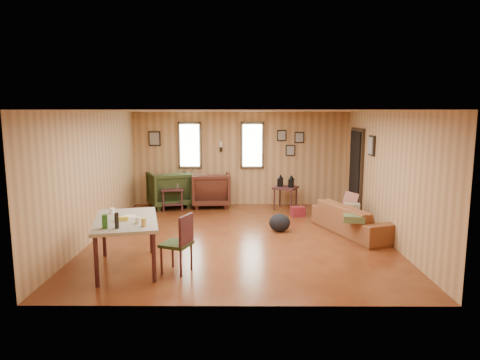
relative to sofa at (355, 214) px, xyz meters
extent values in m
cube|color=brown|center=(-2.27, -0.25, -0.40)|extent=(5.50, 6.00, 0.02)
cube|color=#997C5B|center=(-2.27, -0.25, 2.02)|extent=(5.50, 6.00, 0.02)
cube|color=tan|center=(-2.27, 2.76, 0.81)|extent=(5.50, 0.02, 2.40)
cube|color=tan|center=(-2.27, -3.26, 0.81)|extent=(5.50, 0.02, 2.40)
cube|color=tan|center=(-5.03, -0.25, 0.81)|extent=(0.02, 6.00, 2.40)
cube|color=tan|center=(0.49, -0.25, 0.81)|extent=(0.02, 6.00, 2.40)
cube|color=black|center=(-3.57, 2.72, 1.16)|extent=(0.60, 0.05, 1.20)
cube|color=#E0F2D1|center=(-3.57, 2.68, 1.16)|extent=(0.48, 0.04, 1.06)
cube|color=black|center=(-1.97, 2.72, 1.16)|extent=(0.60, 0.05, 1.20)
cube|color=#E0F2D1|center=(-1.97, 2.68, 1.16)|extent=(0.48, 0.04, 1.06)
cube|color=black|center=(-2.77, 2.70, 1.06)|extent=(0.07, 0.05, 0.12)
cylinder|color=silver|center=(-2.77, 2.64, 1.19)|extent=(0.07, 0.07, 0.14)
cube|color=black|center=(0.45, 1.70, 0.61)|extent=(0.06, 1.00, 2.05)
cube|color=black|center=(0.41, 1.70, 0.61)|extent=(0.04, 0.82, 1.90)
cube|color=black|center=(-1.22, 2.72, 1.41)|extent=(0.24, 0.04, 0.28)
cube|color=#9E998C|center=(-1.22, 2.69, 1.41)|extent=(0.19, 0.02, 0.22)
cube|color=black|center=(-0.77, 2.72, 1.36)|extent=(0.24, 0.04, 0.28)
cube|color=#9E998C|center=(-0.77, 2.69, 1.36)|extent=(0.19, 0.02, 0.22)
cube|color=black|center=(-0.99, 2.72, 1.03)|extent=(0.24, 0.04, 0.28)
cube|color=#9E998C|center=(-0.99, 2.69, 1.03)|extent=(0.19, 0.02, 0.22)
cube|color=black|center=(-4.47, 2.72, 1.33)|extent=(0.30, 0.04, 0.38)
cube|color=#9E998C|center=(-4.47, 2.69, 1.33)|extent=(0.24, 0.02, 0.31)
cube|color=black|center=(0.45, 0.60, 1.31)|extent=(0.04, 0.34, 0.42)
cube|color=#9E998C|center=(0.42, 0.60, 1.31)|extent=(0.02, 0.27, 0.34)
imported|color=brown|center=(0.00, 0.00, 0.00)|extent=(1.25, 2.09, 0.79)
imported|color=#441E14|center=(-3.02, 2.49, 0.09)|extent=(1.02, 0.96, 0.97)
imported|color=#293417|center=(-4.08, 2.45, 0.11)|extent=(1.26, 1.23, 1.00)
cube|color=#451F21|center=(-3.92, 2.06, 0.14)|extent=(0.58, 0.54, 0.04)
cube|color=#451F21|center=(-3.92, 2.06, -0.22)|extent=(0.53, 0.48, 0.03)
cylinder|color=#451F21|center=(-4.12, 1.84, -0.13)|extent=(0.04, 0.04, 0.52)
cylinder|color=#451F21|center=(-3.68, 1.89, -0.13)|extent=(0.04, 0.04, 0.52)
cylinder|color=#451F21|center=(-4.16, 2.22, -0.13)|extent=(0.04, 0.04, 0.52)
cylinder|color=#451F21|center=(-3.72, 2.27, -0.13)|extent=(0.04, 0.04, 0.52)
cube|color=brown|center=(-4.04, 2.04, 0.22)|extent=(0.10, 0.03, 0.13)
cube|color=brown|center=(-3.83, 2.07, 0.21)|extent=(0.09, 0.03, 0.12)
cube|color=#451F21|center=(-1.15, 2.19, 0.15)|extent=(0.71, 0.71, 0.04)
cylinder|color=#451F21|center=(-1.43, 2.08, -0.12)|extent=(0.05, 0.05, 0.54)
cylinder|color=#451F21|center=(-1.03, 1.91, -0.12)|extent=(0.05, 0.05, 0.54)
cylinder|color=#451F21|center=(-1.26, 2.48, -0.12)|extent=(0.05, 0.05, 0.54)
cylinder|color=#451F21|center=(-0.86, 2.30, -0.12)|extent=(0.05, 0.05, 0.54)
cube|color=black|center=(-1.27, 2.25, 0.27)|extent=(0.16, 0.16, 0.19)
cone|color=black|center=(-1.27, 2.25, 0.42)|extent=(0.21, 0.21, 0.11)
cube|color=black|center=(-1.02, 2.14, 0.27)|extent=(0.16, 0.16, 0.19)
cone|color=black|center=(-1.02, 2.14, 0.42)|extent=(0.21, 0.21, 0.11)
cube|color=maroon|center=(-0.93, 1.45, -0.28)|extent=(0.35, 0.28, 0.22)
ellipsoid|color=black|center=(-1.47, 0.13, -0.21)|extent=(0.49, 0.42, 0.37)
cube|color=#474E2C|center=(-0.20, -0.70, 0.09)|extent=(0.43, 0.37, 0.12)
cube|color=red|center=(0.08, 0.67, 0.17)|extent=(0.34, 0.15, 0.33)
cube|color=gray|center=(0.05, 0.44, 0.07)|extent=(0.36, 0.31, 0.09)
cube|color=#9D9584|center=(-3.99, -1.93, 0.36)|extent=(1.24, 1.69, 0.05)
cylinder|color=#451F21|center=(-4.21, -2.66, -0.03)|extent=(0.07, 0.07, 0.73)
cylinder|color=#451F21|center=(-3.46, -2.48, -0.03)|extent=(0.07, 0.07, 0.73)
cylinder|color=#451F21|center=(-4.51, -1.38, -0.03)|extent=(0.07, 0.07, 0.73)
cylinder|color=#451F21|center=(-3.77, -1.20, -0.03)|extent=(0.07, 0.07, 0.73)
cylinder|color=white|center=(-3.74, -2.18, 0.43)|extent=(0.10, 0.10, 0.09)
cylinder|color=white|center=(-4.30, -1.59, 0.43)|extent=(0.10, 0.10, 0.09)
cube|color=#256524|center=(-4.13, -2.46, 0.48)|extent=(0.09, 0.09, 0.19)
cylinder|color=black|center=(-3.96, -2.47, 0.49)|extent=(0.07, 0.07, 0.22)
cylinder|color=#D5B154|center=(-3.61, -2.36, 0.44)|extent=(0.09, 0.09, 0.12)
cylinder|color=white|center=(-3.96, -1.82, 0.39)|extent=(0.24, 0.24, 0.02)
cube|color=yellow|center=(-4.01, -2.04, 0.41)|extent=(0.20, 0.12, 0.06)
cube|color=#293417|center=(-3.21, -2.09, 0.04)|extent=(0.52, 0.52, 0.05)
cube|color=#451F21|center=(-3.04, -2.15, 0.28)|extent=(0.17, 0.37, 0.44)
cylinder|color=#451F21|center=(-3.42, -2.18, -0.18)|extent=(0.04, 0.04, 0.42)
cylinder|color=#451F21|center=(-3.11, -2.30, -0.18)|extent=(0.04, 0.04, 0.42)
cylinder|color=#451F21|center=(-3.30, -1.88, -0.18)|extent=(0.04, 0.04, 0.42)
cylinder|color=#451F21|center=(-2.99, -2.00, -0.18)|extent=(0.04, 0.04, 0.42)
camera|label=1|loc=(-2.22, -8.23, 1.96)|focal=32.00mm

